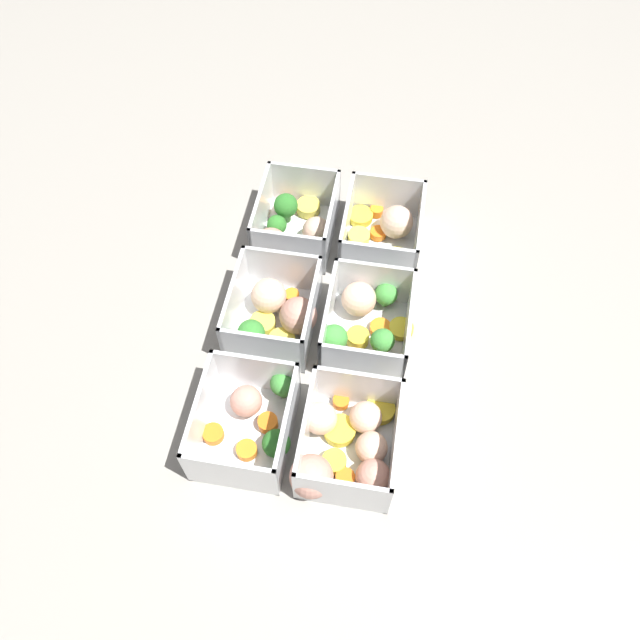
# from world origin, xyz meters

# --- Properties ---
(ground_plane) EXTENTS (4.00, 4.00, 0.00)m
(ground_plane) POSITION_xyz_m (0.00, 0.00, 0.00)
(ground_plane) COLOR gray
(container_near_left) EXTENTS (0.16, 0.13, 0.08)m
(container_near_left) POSITION_xyz_m (-0.17, -0.06, 0.03)
(container_near_left) COLOR white
(container_near_left) RESTS_ON ground_plane
(container_near_center) EXTENTS (0.14, 0.12, 0.08)m
(container_near_center) POSITION_xyz_m (0.01, -0.06, 0.03)
(container_near_center) COLOR white
(container_near_center) RESTS_ON ground_plane
(container_near_right) EXTENTS (0.14, 0.12, 0.08)m
(container_near_right) POSITION_xyz_m (0.17, -0.07, 0.03)
(container_near_right) COLOR white
(container_near_right) RESTS_ON ground_plane
(container_far_left) EXTENTS (0.14, 0.11, 0.08)m
(container_far_left) POSITION_xyz_m (-0.16, 0.06, 0.03)
(container_far_left) COLOR white
(container_far_left) RESTS_ON ground_plane
(container_far_center) EXTENTS (0.14, 0.12, 0.08)m
(container_far_center) POSITION_xyz_m (0.00, 0.06, 0.03)
(container_far_center) COLOR white
(container_far_center) RESTS_ON ground_plane
(container_far_right) EXTENTS (0.15, 0.11, 0.08)m
(container_far_right) POSITION_xyz_m (0.15, 0.07, 0.03)
(container_far_right) COLOR white
(container_far_right) RESTS_ON ground_plane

